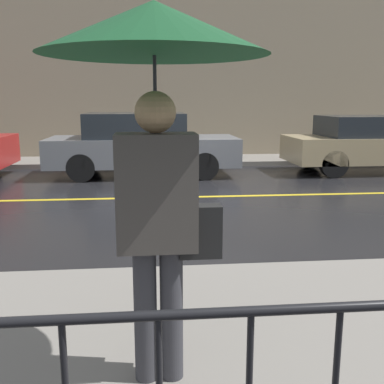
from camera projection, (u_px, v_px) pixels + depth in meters
ground_plane at (200, 197)px, 8.35m from camera, size 80.00×80.00×0.00m
sidewalk_near at (292, 355)px, 3.04m from camera, size 28.00×3.16×0.13m
sidewalk_far at (181, 161)px, 12.96m from camera, size 28.00×1.75×0.13m
lane_marking at (200, 197)px, 8.35m from camera, size 25.20×0.12×0.01m
building_storefront at (178, 54)px, 13.35m from camera, size 28.00×0.30×6.26m
pedestrian at (156, 77)px, 2.35m from camera, size 1.20×1.20×2.12m
car_grey at (141, 144)px, 10.64m from camera, size 4.42×1.76×1.48m
car_tan at (371, 143)px, 11.19m from camera, size 4.23×1.77×1.39m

